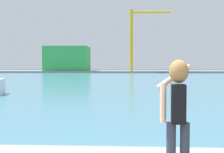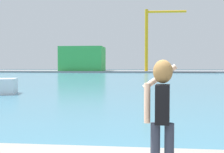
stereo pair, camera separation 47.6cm
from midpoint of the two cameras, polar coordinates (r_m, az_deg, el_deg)
ground_plane at (r=53.79m, az=5.59°, el=-0.22°), size 220.00×220.00×0.00m
harbor_water at (r=55.78m, az=5.61°, el=-0.12°), size 140.00×100.00×0.02m
far_shore_dock at (r=95.76m, az=5.82°, el=1.02°), size 140.00×20.00×0.52m
person_photographer at (r=4.24m, az=13.16°, el=-5.85°), size 0.53×0.56×1.74m
warehouse_left at (r=94.19m, az=-5.74°, el=3.54°), size 13.84×10.32×7.84m
port_crane at (r=89.14m, az=8.00°, el=8.52°), size 12.49×1.13×18.98m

